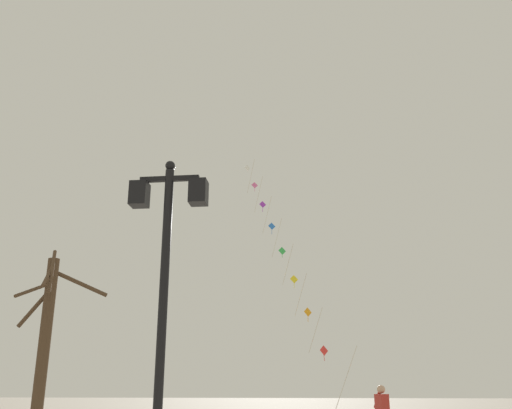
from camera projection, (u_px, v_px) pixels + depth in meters
name	position (u px, v px, depth m)	size (l,w,h in m)	color
twin_lantern_lamp_post	(165.00, 257.00, 8.68)	(1.25, 0.28, 5.18)	black
kite_train	(285.00, 257.00, 23.43)	(4.84, 10.63, 13.17)	brown
bare_tree	(44.00, 347.00, 13.29)	(1.99, 1.99, 4.93)	#4C3826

